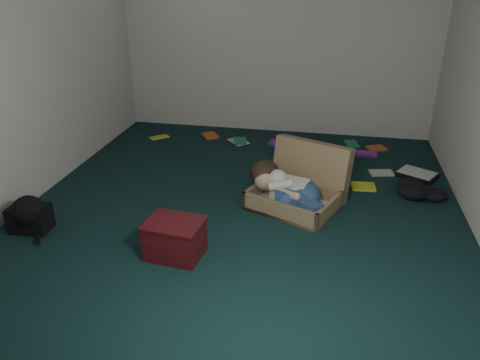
% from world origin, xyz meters
% --- Properties ---
extents(floor, '(4.50, 4.50, 0.00)m').
position_xyz_m(floor, '(0.00, 0.00, 0.00)').
color(floor, black).
rests_on(floor, ground).
extents(wall_back, '(4.50, 0.00, 4.50)m').
position_xyz_m(wall_back, '(0.00, 2.25, 1.30)').
color(wall_back, silver).
rests_on(wall_back, ground).
extents(wall_front, '(4.50, 0.00, 4.50)m').
position_xyz_m(wall_front, '(0.00, -2.25, 1.30)').
color(wall_front, silver).
rests_on(wall_front, ground).
extents(wall_left, '(0.00, 4.50, 4.50)m').
position_xyz_m(wall_left, '(-2.00, 0.00, 1.30)').
color(wall_left, silver).
rests_on(wall_left, ground).
extents(suitcase, '(0.99, 0.98, 0.56)m').
position_xyz_m(suitcase, '(0.51, 0.20, 0.17)').
color(suitcase, '#8E764E').
rests_on(suitcase, floor).
extents(person, '(0.73, 0.62, 0.35)m').
position_xyz_m(person, '(0.39, 0.05, 0.21)').
color(person, white).
rests_on(person, suitcase).
extents(maroon_bin, '(0.47, 0.39, 0.30)m').
position_xyz_m(maroon_bin, '(-0.37, -0.88, 0.15)').
color(maroon_bin, '#3F0C11').
rests_on(maroon_bin, floor).
extents(backpack, '(0.42, 0.35, 0.24)m').
position_xyz_m(backpack, '(-1.70, -0.75, 0.12)').
color(backpack, black).
rests_on(backpack, floor).
extents(clothing_pile, '(0.52, 0.48, 0.14)m').
position_xyz_m(clothing_pile, '(1.70, 0.61, 0.07)').
color(clothing_pile, black).
rests_on(clothing_pile, floor).
extents(paper_tray, '(0.49, 0.45, 0.05)m').
position_xyz_m(paper_tray, '(1.69, 1.04, 0.03)').
color(paper_tray, black).
rests_on(paper_tray, floor).
extents(book_scatter, '(2.99, 1.45, 0.02)m').
position_xyz_m(book_scatter, '(0.42, 1.55, 0.01)').
color(book_scatter, '#C5D826').
rests_on(book_scatter, floor).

